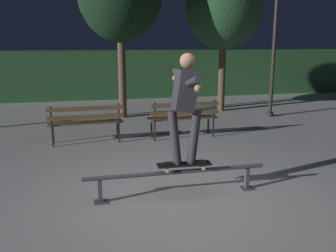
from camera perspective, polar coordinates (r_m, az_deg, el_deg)
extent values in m
plane|color=#ADAAA8|center=(5.27, 1.81, -11.37)|extent=(90.00, 90.00, 0.00)
cube|color=#2D5B33|center=(14.89, -8.25, 7.99)|extent=(24.00, 1.20, 1.86)
cylinder|color=#47474C|center=(5.28, 1.40, -7.19)|extent=(2.66, 0.06, 0.06)
cube|color=#47474C|center=(5.20, -10.53, -9.98)|extent=(0.06, 0.06, 0.32)
cube|color=#47474C|center=(5.26, -10.46, -11.54)|extent=(0.18, 0.18, 0.01)
cube|color=#47474C|center=(5.70, 12.19, -7.99)|extent=(0.06, 0.06, 0.32)
cube|color=#47474C|center=(5.75, 12.12, -9.45)|extent=(0.18, 0.18, 0.01)
cube|color=black|center=(5.27, 2.53, -5.98)|extent=(0.79, 0.23, 0.02)
cube|color=black|center=(5.26, 2.54, -5.87)|extent=(0.77, 0.22, 0.00)
cube|color=#9E9EA3|center=(5.34, 5.32, -5.97)|extent=(0.06, 0.17, 0.02)
cube|color=#9E9EA3|center=(5.22, -0.32, -6.35)|extent=(0.06, 0.17, 0.02)
cylinder|color=beige|center=(5.28, 5.55, -6.60)|extent=(0.05, 0.03, 0.05)
cylinder|color=beige|center=(5.42, 5.08, -6.05)|extent=(0.05, 0.03, 0.05)
cylinder|color=beige|center=(5.16, -0.16, -7.00)|extent=(0.05, 0.03, 0.05)
cylinder|color=beige|center=(5.31, -0.48, -6.42)|extent=(0.05, 0.03, 0.05)
cube|color=black|center=(5.30, 4.44, -5.60)|extent=(0.26, 0.11, 0.03)
cube|color=black|center=(5.22, 0.60, -5.85)|extent=(0.26, 0.11, 0.03)
cylinder|color=#333338|center=(5.19, 4.08, -1.70)|extent=(0.21, 0.13, 0.79)
cylinder|color=#333338|center=(5.12, 1.05, -1.85)|extent=(0.21, 0.13, 0.79)
cube|color=#2D2D33|center=(5.03, 2.65, 5.53)|extent=(0.35, 0.37, 0.57)
cylinder|color=#2D2D33|center=(4.64, 3.77, 6.89)|extent=(0.11, 0.61, 0.21)
cylinder|color=#2D2D33|center=(5.38, 1.72, 7.73)|extent=(0.11, 0.61, 0.21)
sphere|color=#A37556|center=(4.38, 4.68, 5.86)|extent=(0.09, 0.09, 0.09)
sphere|color=#A37556|center=(5.65, 1.10, 7.47)|extent=(0.09, 0.09, 0.09)
sphere|color=#A37556|center=(5.00, 3.04, 10.09)|extent=(0.21, 0.21, 0.21)
cube|color=#282623|center=(8.47, -7.90, -0.52)|extent=(0.04, 0.04, 0.44)
cube|color=#282623|center=(8.16, -7.61, -1.02)|extent=(0.04, 0.04, 0.44)
cube|color=#282623|center=(8.03, -7.66, 1.96)|extent=(0.04, 0.04, 0.44)
cube|color=#282623|center=(8.42, -17.44, -1.08)|extent=(0.04, 0.04, 0.44)
cube|color=#282623|center=(8.11, -17.51, -1.61)|extent=(0.04, 0.04, 0.44)
cube|color=#282623|center=(7.98, -17.74, 1.39)|extent=(0.04, 0.04, 0.44)
cube|color=brown|center=(8.35, -12.73, 0.76)|extent=(1.60, 0.15, 0.04)
cube|color=brown|center=(8.21, -12.68, 0.56)|extent=(1.60, 0.15, 0.04)
cube|color=brown|center=(8.07, -12.63, 0.36)|extent=(1.60, 0.15, 0.04)
cube|color=brown|center=(7.97, -12.66, 1.39)|extent=(1.60, 0.10, 0.09)
cube|color=brown|center=(7.94, -12.73, 2.66)|extent=(1.60, 0.10, 0.09)
cube|color=#282623|center=(8.93, 6.27, 0.21)|extent=(0.04, 0.04, 0.44)
cube|color=#282623|center=(8.64, 7.04, -0.24)|extent=(0.04, 0.04, 0.44)
cube|color=#282623|center=(8.51, 7.22, 2.59)|extent=(0.04, 0.04, 0.44)
cube|color=#282623|center=(8.52, -2.58, -0.33)|extent=(0.04, 0.04, 0.44)
cube|color=#282623|center=(8.22, -2.10, -0.82)|extent=(0.04, 0.04, 0.44)
cube|color=#282623|center=(8.09, -2.06, 2.15)|extent=(0.04, 0.04, 0.44)
cube|color=brown|center=(8.63, 2.00, 1.46)|extent=(1.60, 0.15, 0.04)
cube|color=brown|center=(8.50, 2.27, 1.28)|extent=(1.60, 0.15, 0.04)
cube|color=brown|center=(8.37, 2.56, 1.09)|extent=(1.60, 0.15, 0.04)
cube|color=brown|center=(8.27, 2.72, 2.10)|extent=(1.60, 0.10, 0.09)
cube|color=brown|center=(8.24, 2.73, 3.33)|extent=(1.60, 0.10, 0.09)
cylinder|color=brown|center=(10.80, -7.16, 7.82)|extent=(0.22, 0.22, 2.46)
cylinder|color=brown|center=(11.91, 8.38, 7.72)|extent=(0.22, 0.22, 2.25)
ellipsoid|color=#234C28|center=(11.92, 8.73, 17.93)|extent=(2.35, 2.35, 2.59)
cylinder|color=#282623|center=(11.23, 16.12, 10.52)|extent=(0.11, 0.11, 3.60)
cylinder|color=#282623|center=(11.42, 15.58, 1.77)|extent=(0.20, 0.20, 0.12)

